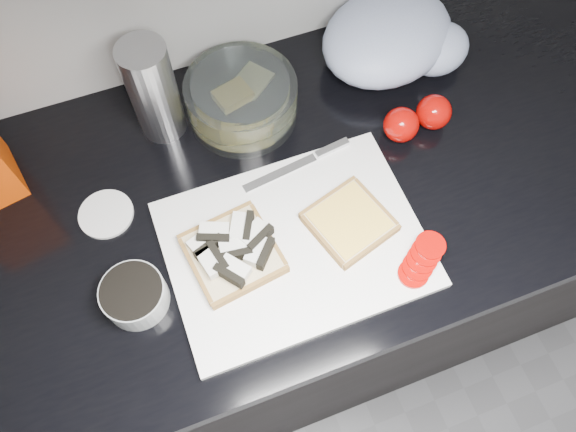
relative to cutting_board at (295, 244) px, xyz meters
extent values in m
cube|color=black|center=(-0.03, 0.12, -0.48)|extent=(3.50, 0.60, 0.86)
cube|color=black|center=(-0.03, 0.12, -0.03)|extent=(3.50, 0.64, 0.04)
cube|color=white|center=(0.00, 0.00, 0.00)|extent=(0.40, 0.30, 0.01)
cube|color=#C9B68D|center=(-0.10, 0.01, 0.01)|extent=(0.15, 0.15, 0.02)
cube|color=white|center=(-0.13, 0.04, 0.03)|extent=(0.05, 0.04, 0.02)
cube|color=black|center=(-0.13, 0.04, 0.03)|extent=(0.05, 0.03, 0.02)
cube|color=white|center=(-0.11, 0.05, 0.04)|extent=(0.05, 0.04, 0.02)
cube|color=black|center=(-0.11, 0.05, 0.04)|extent=(0.05, 0.03, 0.02)
cube|color=white|center=(-0.07, 0.04, 0.03)|extent=(0.04, 0.05, 0.02)
cube|color=black|center=(-0.07, 0.04, 0.03)|extent=(0.03, 0.05, 0.02)
cube|color=white|center=(-0.13, 0.00, 0.04)|extent=(0.04, 0.05, 0.02)
cube|color=black|center=(-0.13, 0.00, 0.04)|extent=(0.02, 0.05, 0.02)
cube|color=white|center=(-0.09, 0.01, 0.03)|extent=(0.05, 0.03, 0.02)
cube|color=black|center=(-0.09, 0.01, 0.03)|extent=(0.05, 0.02, 0.02)
cube|color=white|center=(-0.06, 0.00, 0.03)|extent=(0.05, 0.05, 0.02)
cube|color=black|center=(-0.06, 0.00, 0.03)|extent=(0.04, 0.04, 0.02)
cube|color=white|center=(-0.10, -0.02, 0.04)|extent=(0.05, 0.05, 0.02)
cube|color=black|center=(-0.10, -0.02, 0.04)|extent=(0.04, 0.05, 0.02)
cube|color=white|center=(-0.06, 0.02, 0.04)|extent=(0.05, 0.04, 0.02)
cube|color=black|center=(-0.06, 0.02, 0.04)|extent=(0.05, 0.03, 0.02)
cube|color=#C9B68D|center=(0.09, 0.00, 0.01)|extent=(0.14, 0.14, 0.02)
cube|color=#FDCA4A|center=(0.09, 0.00, 0.02)|extent=(0.13, 0.13, 0.00)
cylinder|color=#A60703|center=(0.15, -0.11, 0.01)|extent=(0.05, 0.05, 0.01)
cylinder|color=#A60703|center=(0.16, -0.11, 0.01)|extent=(0.05, 0.05, 0.01)
cylinder|color=#A60703|center=(0.17, -0.10, 0.02)|extent=(0.06, 0.06, 0.01)
cylinder|color=#A60703|center=(0.18, -0.09, 0.02)|extent=(0.06, 0.06, 0.01)
cylinder|color=#A60703|center=(0.19, -0.09, 0.02)|extent=(0.07, 0.07, 0.01)
cube|color=silver|center=(0.02, 0.13, 0.01)|extent=(0.14, 0.03, 0.00)
cube|color=silver|center=(0.12, 0.14, 0.01)|extent=(0.06, 0.02, 0.01)
cylinder|color=#A0A4A5|center=(-0.26, 0.00, 0.02)|extent=(0.10, 0.10, 0.05)
cylinder|color=black|center=(-0.26, 0.00, 0.04)|extent=(0.09, 0.09, 0.01)
cylinder|color=white|center=(-0.27, 0.16, 0.00)|extent=(0.12, 0.12, 0.01)
cylinder|color=silver|center=(0.01, 0.27, 0.03)|extent=(0.19, 0.19, 0.08)
cube|color=#FDCA4A|center=(-0.01, 0.27, 0.03)|extent=(0.07, 0.06, 0.04)
cube|color=#D1C97D|center=(0.03, 0.29, 0.01)|extent=(0.08, 0.08, 0.02)
cylinder|color=#B5B5BA|center=(-0.13, 0.30, 0.09)|extent=(0.08, 0.08, 0.19)
ellipsoid|color=#A7B6CE|center=(0.30, 0.31, 0.05)|extent=(0.31, 0.28, 0.11)
ellipsoid|color=#A7B6CE|center=(0.38, 0.26, 0.03)|extent=(0.15, 0.14, 0.08)
sphere|color=#A60703|center=(0.25, 0.13, 0.02)|extent=(0.06, 0.06, 0.06)
sphere|color=#A60703|center=(0.31, 0.14, 0.02)|extent=(0.06, 0.06, 0.06)
camera|label=1|loc=(-0.14, -0.33, 0.82)|focal=35.00mm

